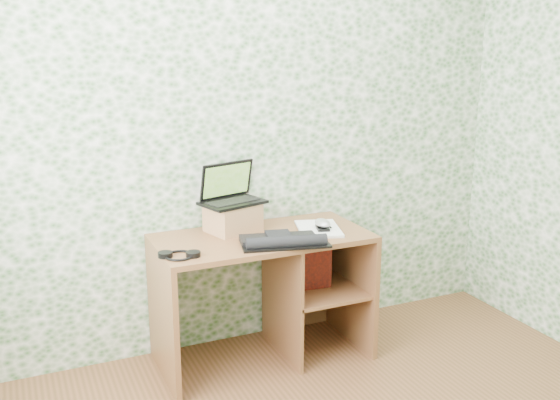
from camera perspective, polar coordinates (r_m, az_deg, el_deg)
name	(u,v)px	position (r m, az deg, el deg)	size (l,w,h in m)	color
wall_back	(241,131)	(3.67, -3.56, 6.31)	(3.50, 3.50, 0.00)	white
desk	(273,277)	(3.65, -0.65, -7.02)	(1.20, 0.60, 0.75)	brown
riser	(233,218)	(3.57, -4.33, -1.62)	(0.27, 0.23, 0.16)	#A5764A
laptop	(230,193)	(3.57, -4.57, 0.62)	(0.39, 0.33, 0.23)	black
keyboard	(282,241)	(3.35, 0.18, -3.72)	(0.48, 0.33, 0.07)	black
headphones	(179,255)	(3.20, -9.20, -4.98)	(0.21, 0.20, 0.03)	black
notepad	(319,229)	(3.61, 3.54, -2.64)	(0.23, 0.33, 0.02)	white
mouse	(323,225)	(3.58, 3.91, -2.32)	(0.08, 0.13, 0.04)	silver
pen	(326,224)	(3.67, 4.23, -2.19)	(0.01, 0.01, 0.16)	black
red_box	(307,261)	(3.68, 2.52, -5.63)	(0.27, 0.09, 0.33)	maroon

